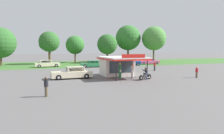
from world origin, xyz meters
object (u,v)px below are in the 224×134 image
gas_pump_nearside (120,71)px  parked_car_back_row_centre (130,62)px  parked_car_back_row_centre_left (149,62)px  bystander_leaning_by_kiosk (46,86)px  featured_classic_sedan (72,73)px  parked_car_back_row_centre_right (47,64)px  gas_pump_offside (132,72)px  motorcycle_with_rider (145,74)px  parked_car_back_row_right (92,64)px  bystander_chatting_near_pumps (155,66)px  bystander_strolling_foreground (197,72)px

gas_pump_nearside → parked_car_back_row_centre: bearing=61.3°
parked_car_back_row_centre_left → parked_car_back_row_centre: bearing=-162.0°
parked_car_back_row_centre_left → bystander_leaning_by_kiosk: (-25.90, -28.03, 0.20)m
gas_pump_nearside → parked_car_back_row_centre: (10.36, 18.95, -0.24)m
featured_classic_sedan → parked_car_back_row_centre_right: 18.94m
bystander_leaning_by_kiosk → gas_pump_offside: bearing=32.5°
motorcycle_with_rider → parked_car_back_row_centre_left: bearing=58.7°
gas_pump_nearside → gas_pump_offside: gas_pump_nearside is taller
parked_car_back_row_centre → parked_car_back_row_right: bearing=-171.7°
gas_pump_offside → parked_car_back_row_right: gas_pump_offside is taller
bystander_chatting_near_pumps → bystander_strolling_foreground: 9.47m
bystander_chatting_near_pumps → parked_car_back_row_centre_right: bearing=140.5°
parked_car_back_row_centre_left → gas_pump_offside: bearing=-125.2°
featured_classic_sedan → gas_pump_offside: bearing=-17.8°
gas_pump_offside → parked_car_back_row_centre_right: gas_pump_offside is taller
parked_car_back_row_right → bystander_leaning_by_kiosk: bearing=-112.5°
parked_car_back_row_centre → parked_car_back_row_centre_right: size_ratio=0.99×
parked_car_back_row_centre_left → parked_car_back_row_centre_right: 24.73m
parked_car_back_row_right → parked_car_back_row_centre_right: parked_car_back_row_centre_right is taller
gas_pump_nearside → parked_car_back_row_right: (0.87, 17.56, -0.31)m
gas_pump_offside → parked_car_back_row_centre_right: bearing=115.1°
parked_car_back_row_centre_left → parked_car_back_row_right: size_ratio=1.07×
parked_car_back_row_centre_right → bystander_chatting_near_pumps: size_ratio=3.25×
bystander_chatting_near_pumps → gas_pump_offside: bearing=-138.4°
parked_car_back_row_right → featured_classic_sedan: bearing=-113.5°
gas_pump_nearside → bystander_chatting_near_pumps: bearing=35.7°
gas_pump_nearside → bystander_strolling_foreground: 10.30m
parked_car_back_row_centre → bystander_strolling_foreground: parked_car_back_row_centre is taller
gas_pump_offside → parked_car_back_row_centre_left: size_ratio=0.34×
featured_classic_sedan → parked_car_back_row_centre_right: bearing=97.4°
motorcycle_with_rider → parked_car_back_row_right: motorcycle_with_rider is taller
gas_pump_nearside → parked_car_back_row_centre_right: size_ratio=0.39×
gas_pump_nearside → parked_car_back_row_centre_left: (16.58, 20.98, -0.29)m
featured_classic_sedan → parked_car_back_row_right: size_ratio=1.03×
gas_pump_nearside → bystander_leaning_by_kiosk: bearing=-142.8°
gas_pump_offside → bystander_strolling_foreground: gas_pump_offside is taller
gas_pump_nearside → parked_car_back_row_right: size_ratio=0.40×
parked_car_back_row_centre_left → parked_car_back_row_centre_right: (-24.73, 0.21, 0.01)m
bystander_leaning_by_kiosk → bystander_strolling_foreground: 19.73m
parked_car_back_row_centre_left → gas_pump_nearside: bearing=-128.3°
parked_car_back_row_centre → gas_pump_nearside: bearing=-118.7°
bystander_chatting_near_pumps → motorcycle_with_rider: bearing=-127.9°
parked_car_back_row_centre_right → bystander_chatting_near_pumps: bystander_chatting_near_pumps is taller
gas_pump_nearside → bystander_leaning_by_kiosk: 11.69m
parked_car_back_row_centre_left → featured_classic_sedan: bearing=-140.2°
parked_car_back_row_centre_left → parked_car_back_row_centre: parked_car_back_row_centre is taller
gas_pump_nearside → bystander_leaning_by_kiosk: (-9.31, -7.06, -0.09)m
motorcycle_with_rider → parked_car_back_row_centre_left: motorcycle_with_rider is taller
parked_car_back_row_right → bystander_strolling_foreground: size_ratio=3.49×
gas_pump_offside → featured_classic_sedan: size_ratio=0.35×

